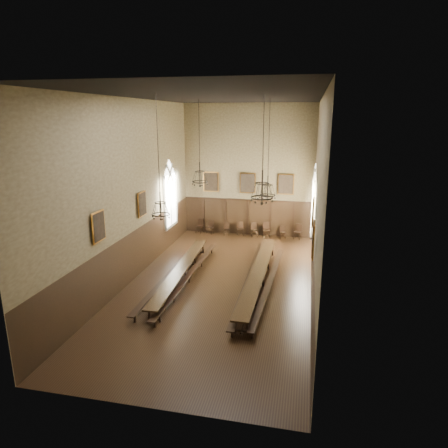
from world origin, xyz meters
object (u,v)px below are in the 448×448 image
(chair_3, at_px, (240,231))
(chair_4, at_px, (254,233))
(chair_5, at_px, (266,233))
(table_right, at_px, (258,278))
(chair_0, at_px, (200,229))
(chandelier_back_right, at_px, (268,189))
(bench_left_inner, at_px, (189,277))
(chair_2, at_px, (227,231))
(chair_1, at_px, (210,230))
(bench_left_outer, at_px, (172,274))
(bench_right_inner, at_px, (250,280))
(chair_6, at_px, (283,235))
(chandelier_back_left, at_px, (200,177))
(chair_7, at_px, (298,235))
(table_left, at_px, (181,274))
(chandelier_front_right, at_px, (262,191))
(bench_right_outer, at_px, (269,284))
(chandelier_front_left, at_px, (160,206))

(chair_3, xyz_separation_m, chair_4, (1.00, -0.05, -0.01))
(chair_5, bearing_deg, table_right, -102.06)
(chair_0, xyz_separation_m, chandelier_back_right, (5.39, -5.83, 4.11))
(bench_left_inner, height_order, chair_0, chair_0)
(table_right, relative_size, chair_2, 11.93)
(chair_0, relative_size, chair_1, 1.04)
(bench_left_outer, distance_m, bench_left_inner, 1.04)
(bench_right_inner, bearing_deg, chair_3, 102.78)
(chair_2, xyz_separation_m, chair_4, (1.98, -0.01, 0.03))
(chair_6, bearing_deg, chandelier_back_left, -137.29)
(chair_7, bearing_deg, chair_2, -162.42)
(table_left, relative_size, chair_6, 10.96)
(chair_0, relative_size, chandelier_back_right, 0.20)
(chandelier_back_left, bearing_deg, chair_1, 98.78)
(table_left, height_order, bench_right_inner, table_left)
(chair_4, height_order, chair_5, chair_5)
(chandelier_back_left, relative_size, chandelier_front_right, 1.06)
(chair_1, xyz_separation_m, chair_7, (6.16, 0.05, 0.02))
(table_right, distance_m, chandelier_back_left, 6.38)
(table_left, height_order, chandelier_back_right, chandelier_back_right)
(bench_left_outer, distance_m, chandelier_back_left, 5.43)
(chair_2, height_order, chandelier_front_right, chandelier_front_right)
(bench_right_inner, distance_m, chandelier_back_left, 6.23)
(chair_1, bearing_deg, table_left, -70.78)
(table_right, xyz_separation_m, bench_right_inner, (-0.42, -0.02, -0.09))
(chair_7, xyz_separation_m, chandelier_front_right, (-1.31, -10.63, 4.88))
(bench_right_outer, bearing_deg, table_left, 178.27)
(chair_1, xyz_separation_m, chandelier_front_right, (4.85, -10.57, 4.90))
(table_left, height_order, chair_0, chair_0)
(chair_7, bearing_deg, table_right, -84.36)
(chair_2, distance_m, chair_5, 2.81)
(chair_0, distance_m, chandelier_front_right, 13.01)
(chandelier_back_right, relative_size, chandelier_front_left, 1.03)
(chandelier_back_left, bearing_deg, chandelier_back_right, -0.62)
(chair_3, xyz_separation_m, chair_7, (3.97, 0.02, 0.01))
(bench_right_inner, bearing_deg, chair_7, 76.10)
(table_left, height_order, table_right, table_right)
(chair_0, bearing_deg, chair_2, 13.03)
(bench_left_inner, xyz_separation_m, chair_5, (2.96, 8.67, 0.03))
(chair_6, bearing_deg, bench_right_outer, -101.07)
(bench_left_outer, distance_m, chandelier_back_right, 6.66)
(chair_0, relative_size, chair_4, 1.06)
(table_left, height_order, bench_left_inner, table_left)
(bench_left_inner, height_order, chair_7, chair_7)
(chandelier_back_right, bearing_deg, chair_1, 128.58)
(chair_4, height_order, chandelier_back_left, chandelier_back_left)
(bench_right_inner, distance_m, chair_4, 8.35)
(bench_right_inner, bearing_deg, chandelier_front_left, -136.68)
(chair_1, bearing_deg, chair_4, 14.80)
(bench_left_inner, relative_size, bench_right_inner, 0.92)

